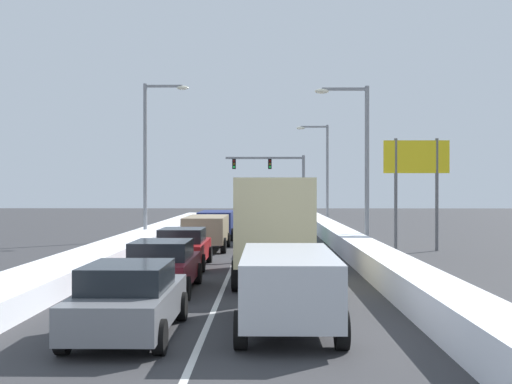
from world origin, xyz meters
The scene contains 19 objects.
ground_plane centered at (0.00, 21.81, 0.00)m, with size 141.77×141.77×0.00m, color #333335.
lane_stripe_between_right_lane_and_center_lane centered at (0.00, 27.26, 0.00)m, with size 0.14×59.98×0.01m, color silver.
snow_bank_right_shoulder centered at (5.30, 27.26, 0.44)m, with size 1.32×59.98×0.88m, color white.
snow_bank_left_shoulder centered at (-5.30, 27.26, 0.33)m, with size 2.09×59.98×0.66m, color white.
suv_silver_right_lane_nearest centered at (1.78, 6.84, 1.02)m, with size 2.16×4.90×1.67m.
box_truck_right_lane_second centered at (1.56, 14.55, 1.90)m, with size 2.53×7.20×3.36m.
sedan_charcoal_right_lane_third centered at (1.93, 22.89, 0.76)m, with size 2.00×4.50×1.51m.
suv_green_right_lane_fourth centered at (1.69, 29.50, 1.02)m, with size 2.16×4.90×1.67m.
sedan_white_right_lane_fifth centered at (1.71, 35.74, 0.76)m, with size 2.00×4.50×1.51m.
sedan_gray_center_lane_nearest centered at (-1.53, 6.23, 0.76)m, with size 2.00×4.50×1.51m.
sedan_maroon_center_lane_second centered at (-1.76, 12.02, 0.76)m, with size 2.00×4.50×1.51m.
sedan_red_center_lane_third centered at (-1.92, 17.98, 0.76)m, with size 2.00×4.50×1.51m.
suv_tan_center_lane_fourth centered at (-1.64, 25.04, 1.02)m, with size 2.16×4.90×1.67m.
suv_navy_center_lane_fifth centered at (-1.66, 32.14, 1.02)m, with size 2.16×4.90×1.67m.
traffic_light_gantry centered at (2.57, 54.52, 4.50)m, with size 7.54×0.47×6.20m.
street_lamp_right_near centered at (5.87, 24.54, 4.82)m, with size 2.66×0.36×8.04m.
street_lamp_right_mid centered at (6.02, 46.35, 4.94)m, with size 2.66×0.36×8.27m.
street_lamp_left_mid centered at (-5.42, 30.77, 5.42)m, with size 2.66×0.36×9.18m.
roadside_sign_right centered at (8.66, 24.72, 4.02)m, with size 3.20×0.16×5.50m.
Camera 1 is at (1.29, -7.13, 3.05)m, focal length 45.63 mm.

